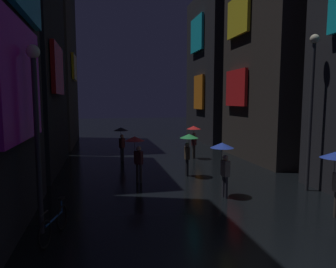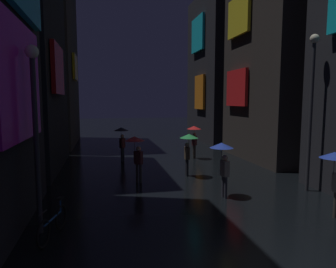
{
  "view_description": "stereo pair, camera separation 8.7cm",
  "coord_description": "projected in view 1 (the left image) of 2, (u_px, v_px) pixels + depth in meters",
  "views": [
    {
      "loc": [
        -3.29,
        -4.59,
        3.72
      ],
      "look_at": [
        0.0,
        10.06,
        2.04
      ],
      "focal_mm": 32.0,
      "sensor_mm": 36.0,
      "label": 1
    },
    {
      "loc": [
        -3.21,
        -4.61,
        3.72
      ],
      "look_at": [
        0.0,
        10.06,
        2.04
      ],
      "focal_mm": 32.0,
      "sensor_mm": 36.0,
      "label": 2
    }
  ],
  "objects": [
    {
      "name": "pedestrian_midstreet_centre_black",
      "position": [
        121.0,
        135.0,
        18.11
      ],
      "size": [
        0.9,
        0.9,
        2.12
      ],
      "color": "#2D2D38",
      "rests_on": "ground"
    },
    {
      "name": "pedestrian_foreground_left_blue",
      "position": [
        223.0,
        154.0,
        11.45
      ],
      "size": [
        0.9,
        0.9,
        2.12
      ],
      "color": "#2D2D38",
      "rests_on": "ground"
    },
    {
      "name": "pedestrian_midstreet_left_red",
      "position": [
        194.0,
        133.0,
        19.12
      ],
      "size": [
        0.9,
        0.9,
        2.12
      ],
      "color": "#38332D",
      "rests_on": "ground"
    },
    {
      "name": "building_left_mid",
      "position": [
        15.0,
        25.0,
        15.41
      ],
      "size": [
        4.25,
        7.41,
        15.24
      ],
      "color": "black",
      "rests_on": "ground"
    },
    {
      "name": "pedestrian_foreground_right_red",
      "position": [
        136.0,
        146.0,
        13.5
      ],
      "size": [
        0.9,
        0.9,
        2.12
      ],
      "color": "#38332D",
      "rests_on": "ground"
    },
    {
      "name": "building_left_far",
      "position": [
        47.0,
        34.0,
        24.71
      ],
      "size": [
        4.25,
        8.94,
        18.44
      ],
      "color": "#33302D",
      "rests_on": "ground"
    },
    {
      "name": "bicycle_parked_at_storefront",
      "position": [
        54.0,
        224.0,
        8.11
      ],
      "size": [
        0.53,
        1.77,
        0.96
      ],
      "color": "black",
      "rests_on": "ground"
    },
    {
      "name": "pedestrian_near_crossing_green",
      "position": [
        188.0,
        143.0,
        14.56
      ],
      "size": [
        0.9,
        0.9,
        2.12
      ],
      "color": "black",
      "rests_on": "ground"
    },
    {
      "name": "building_right_far",
      "position": [
        219.0,
        69.0,
        27.66
      ],
      "size": [
        4.25,
        7.7,
        13.2
      ],
      "color": "black",
      "rests_on": "ground"
    },
    {
      "name": "streetlamp_right_near",
      "position": [
        312.0,
        97.0,
        12.02
      ],
      "size": [
        0.36,
        0.36,
        6.32
      ],
      "color": "#2D2D33",
      "rests_on": "ground"
    },
    {
      "name": "streetlamp_left_near",
      "position": [
        36.0,
        117.0,
        8.09
      ],
      "size": [
        0.36,
        0.36,
        5.19
      ],
      "color": "#2D2D33",
      "rests_on": "ground"
    }
  ]
}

